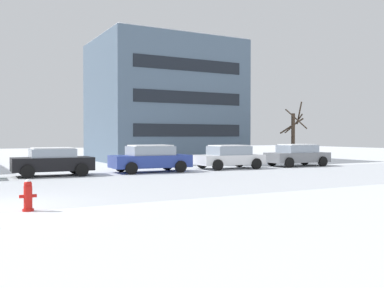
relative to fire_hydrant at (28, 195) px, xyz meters
name	(u,v)px	position (x,y,z in m)	size (l,w,h in m)	color
ground_plane	(0,208)	(-0.60, 0.97, -0.43)	(120.00, 120.00, 0.00)	white
fire_hydrant	(28,195)	(0.00, 0.00, 0.00)	(0.44, 0.30, 0.85)	red
parked_car_black	(53,161)	(2.59, 10.22, 0.30)	(3.92, 2.14, 1.41)	black
parked_car_blue	(150,158)	(7.76, 10.03, 0.33)	(4.36, 2.25, 1.49)	#283D93
parked_car_white	(229,157)	(12.93, 10.10, 0.30)	(4.15, 2.29, 1.43)	white
parked_car_gray	(297,155)	(18.10, 9.86, 0.31)	(4.25, 2.14, 1.44)	slate
tree_far_right	(294,134)	(21.12, 13.68, 1.73)	(2.42, 2.43, 4.56)	#423326
building_far_right	(164,101)	(13.46, 20.63, 4.39)	(10.91, 8.94, 9.64)	slate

